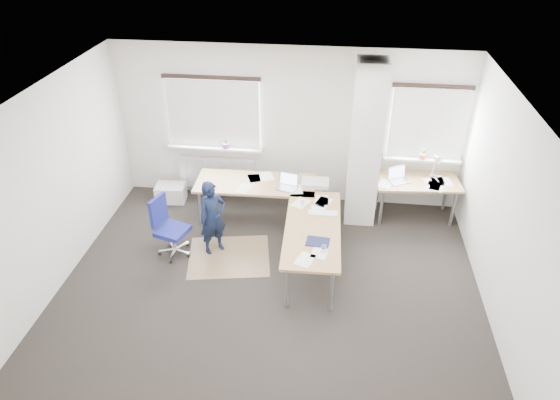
# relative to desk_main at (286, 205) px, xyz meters

# --- Properties ---
(ground) EXTENTS (6.00, 6.00, 0.00)m
(ground) POSITION_rel_desk_main_xyz_m (-0.11, -1.11, -0.69)
(ground) COLOR black
(ground) RESTS_ON ground
(room_shell) EXTENTS (6.04, 5.04, 2.82)m
(room_shell) POSITION_rel_desk_main_xyz_m (0.08, -0.66, 1.05)
(room_shell) COLOR silver
(room_shell) RESTS_ON ground
(floor_mat) EXTENTS (1.41, 1.25, 0.01)m
(floor_mat) POSITION_rel_desk_main_xyz_m (-0.83, -0.52, -0.69)
(floor_mat) COLOR #806346
(floor_mat) RESTS_ON ground
(white_crate) EXTENTS (0.55, 0.41, 0.31)m
(white_crate) POSITION_rel_desk_main_xyz_m (-2.23, 0.99, -0.54)
(white_crate) COLOR white
(white_crate) RESTS_ON ground
(desk_main) EXTENTS (2.47, 2.61, 0.96)m
(desk_main) POSITION_rel_desk_main_xyz_m (0.00, 0.00, 0.00)
(desk_main) COLOR olive
(desk_main) RESTS_ON ground
(desk_side) EXTENTS (1.46, 0.83, 1.22)m
(desk_side) POSITION_rel_desk_main_xyz_m (2.12, 0.96, -0.01)
(desk_side) COLOR olive
(desk_side) RESTS_ON ground
(task_chair) EXTENTS (0.56, 0.54, 0.98)m
(task_chair) POSITION_rel_desk_main_xyz_m (-1.72, -0.53, -0.42)
(task_chair) COLOR navy
(task_chair) RESTS_ON ground
(person) EXTENTS (0.53, 0.52, 1.23)m
(person) POSITION_rel_desk_main_xyz_m (-1.08, -0.38, -0.08)
(person) COLOR black
(person) RESTS_ON ground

